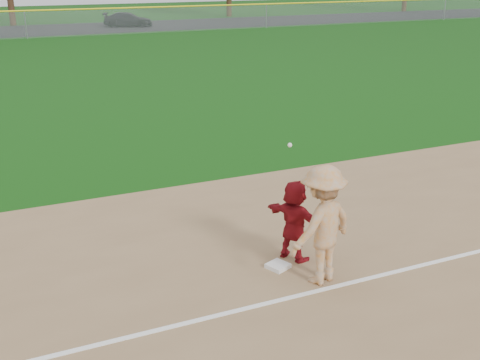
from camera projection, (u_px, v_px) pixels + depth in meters
name	position (u px, v px, depth m)	size (l,w,h in m)	color
ground	(275.00, 276.00, 10.58)	(160.00, 160.00, 0.00)	#10440D
foul_line	(298.00, 296.00, 9.89)	(60.00, 0.10, 0.01)	white
parking_asphalt	(19.00, 31.00, 50.02)	(120.00, 10.00, 0.01)	black
first_base	(278.00, 266.00, 10.79)	(0.35, 0.35, 0.08)	white
base_runner	(295.00, 220.00, 10.92)	(1.41, 0.45, 1.53)	maroon
car_right	(128.00, 20.00, 53.21)	(1.73, 4.24, 1.23)	black
first_base_play	(322.00, 225.00, 10.04)	(1.52, 1.15, 2.42)	#A5A5A7
outfield_fence	(24.00, 11.00, 44.21)	(110.00, 0.12, 110.00)	#999EA0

